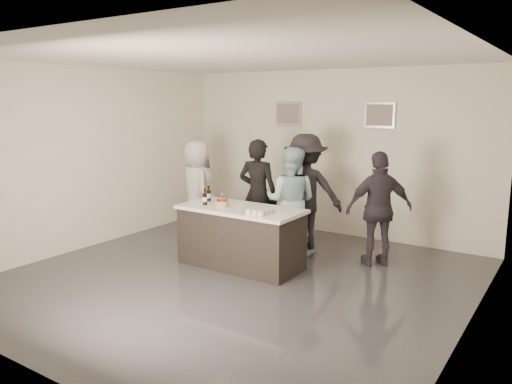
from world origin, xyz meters
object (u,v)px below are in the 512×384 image
at_px(cake, 222,204).
at_px(person_guest_back, 305,191).
at_px(beer_bottle_a, 209,193).
at_px(person_guest_left, 197,188).
at_px(beer_bottle_b, 205,196).
at_px(person_main_black, 258,194).
at_px(person_main_blue, 291,201).
at_px(bar_counter, 241,237).
at_px(person_guest_right, 379,209).

distance_m(cake, person_guest_back, 1.62).
height_order(beer_bottle_a, person_guest_left, person_guest_left).
distance_m(beer_bottle_b, person_main_black, 1.12).
bearing_deg(beer_bottle_b, person_main_blue, 53.17).
bearing_deg(beer_bottle_a, bar_counter, -9.04).
height_order(person_main_blue, person_guest_right, person_main_blue).
xyz_separation_m(person_guest_left, person_guest_back, (1.98, 0.42, 0.08)).
xyz_separation_m(beer_bottle_a, person_main_black, (0.37, 0.83, -0.11)).
height_order(beer_bottle_b, person_guest_right, person_guest_right).
distance_m(cake, person_main_black, 1.05).
bearing_deg(person_main_blue, person_guest_back, -109.14).
bearing_deg(person_main_black, person_guest_left, -11.15).
relative_size(person_guest_right, person_guest_back, 0.90).
distance_m(bar_counter, person_guest_back, 1.53).
relative_size(person_main_blue, person_guest_left, 0.99).
distance_m(cake, person_main_blue, 1.22).
xyz_separation_m(person_main_black, person_guest_back, (0.64, 0.46, 0.04)).
height_order(cake, person_guest_back, person_guest_back).
relative_size(bar_counter, person_guest_right, 1.08).
bearing_deg(bar_counter, person_guest_left, 149.45).
bearing_deg(person_main_black, person_guest_back, -153.63).
bearing_deg(person_main_blue, beer_bottle_b, 38.23).
bearing_deg(cake, person_guest_right, 34.07).
height_order(person_guest_left, person_guest_back, person_guest_back).
bearing_deg(beer_bottle_a, person_guest_right, 24.96).
relative_size(beer_bottle_a, person_main_black, 0.14).
relative_size(beer_bottle_b, person_guest_back, 0.14).
distance_m(beer_bottle_a, person_guest_back, 1.64).
bearing_deg(person_main_black, cake, 83.50).
xyz_separation_m(person_main_black, person_guest_right, (1.99, 0.26, -0.06)).
distance_m(person_main_blue, person_guest_back, 0.43).
height_order(person_main_blue, person_guest_left, person_guest_left).
xyz_separation_m(person_main_blue, person_guest_back, (0.03, 0.42, 0.09)).
distance_m(beer_bottle_b, person_guest_back, 1.78).
bearing_deg(person_guest_back, beer_bottle_a, 22.34).
relative_size(beer_bottle_b, person_main_black, 0.14).
xyz_separation_m(beer_bottle_a, person_main_blue, (0.97, 0.88, -0.17)).
bearing_deg(cake, person_main_black, 93.05).
distance_m(beer_bottle_a, person_main_black, 0.92).
bearing_deg(cake, beer_bottle_a, 153.29).
bearing_deg(person_main_black, beer_bottle_b, 68.13).
xyz_separation_m(person_main_black, person_main_blue, (0.61, 0.04, -0.05)).
bearing_deg(beer_bottle_a, person_main_blue, 41.98).
distance_m(beer_bottle_a, person_guest_right, 2.60).
bearing_deg(person_guest_left, cake, 174.01).
distance_m(bar_counter, person_guest_left, 1.98).
distance_m(person_main_blue, person_guest_left, 1.95).
height_order(cake, person_guest_right, person_guest_right).
height_order(person_main_blue, person_guest_back, person_guest_back).
bearing_deg(person_main_black, person_main_blue, 174.27).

